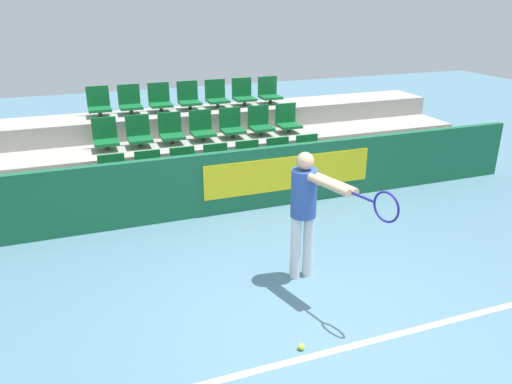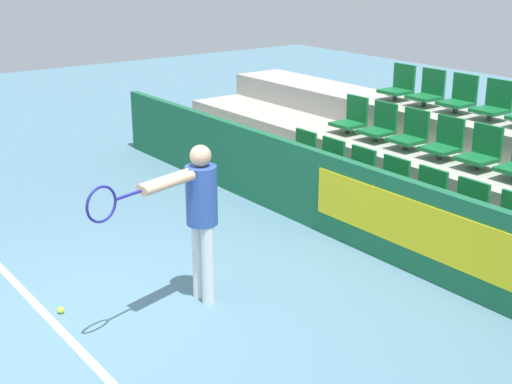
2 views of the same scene
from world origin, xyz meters
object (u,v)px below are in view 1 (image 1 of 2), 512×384
Objects in this scene: stadium_chair_4 at (249,160)px; stadium_chair_19 at (243,94)px; stadium_chair_15 at (130,102)px; stadium_chair_12 at (260,123)px; stadium_chair_8 at (139,134)px; stadium_chair_20 at (269,92)px; stadium_chair_2 at (184,167)px; stadium_chair_13 at (288,121)px; stadium_chair_16 at (160,100)px; stadium_chair_10 at (202,128)px; stadium_chair_18 at (217,96)px; stadium_chair_1 at (150,171)px; stadium_chair_0 at (113,175)px; stadium_chair_14 at (99,104)px; stadium_chair_9 at (171,131)px; stadium_chair_6 at (309,153)px; stadium_chair_17 at (189,98)px; tennis_ball at (301,347)px; stadium_chair_7 at (105,137)px; tennis_player at (308,205)px; stadium_chair_5 at (280,156)px; stadium_chair_3 at (217,163)px; stadium_chair_11 at (232,125)px.

stadium_chair_4 is 1.00× the size of stadium_chair_19.
stadium_chair_12 is at bearing -23.30° from stadium_chair_15.
stadium_chair_8 is 1.00× the size of stadium_chair_20.
stadium_chair_2 is 2.03m from stadium_chair_12.
stadium_chair_16 is (-2.30, 0.99, 0.38)m from stadium_chair_13.
stadium_chair_18 reaches higher than stadium_chair_10.
stadium_chair_1 is 1.00× the size of stadium_chair_4.
stadium_chair_1 and stadium_chair_4 have the same top height.
stadium_chair_0 is 1.00× the size of stadium_chair_1.
stadium_chair_19 reaches higher than stadium_chair_4.
stadium_chair_13 is 1.00× the size of stadium_chair_14.
stadium_chair_9 reaches higher than stadium_chair_2.
stadium_chair_1 is 2.20m from stadium_chair_14.
stadium_chair_16 is at bearing 73.82° from stadium_chair_1.
stadium_chair_16 is at bearing 139.26° from stadium_chair_6.
stadium_chair_17 is (0.58, 0.00, 0.00)m from stadium_chair_16.
stadium_chair_16 is 8.25× the size of tennis_ball.
stadium_chair_10 is 1.00× the size of stadium_chair_16.
stadium_chair_15 is at bearing 59.87° from stadium_chair_7.
stadium_chair_12 reaches higher than stadium_chair_4.
stadium_chair_12 is at bearing 62.16° from tennis_player.
stadium_chair_12 is 1.00× the size of stadium_chair_20.
stadium_chair_16 reaches higher than stadium_chair_10.
tennis_player is (-0.90, -2.98, 0.39)m from stadium_chair_5.
stadium_chair_14 is at bearing 180.00° from stadium_chair_17.
stadium_chair_0 is at bearing -120.13° from stadium_chair_8.
stadium_chair_4 is at bearing -59.87° from stadium_chair_16.
stadium_chair_10 is (0.00, 0.99, 0.38)m from stadium_chair_3.
stadium_chair_17 is at bearing 106.18° from stadium_chair_4.
tennis_player is at bearing -106.55° from stadium_chair_20.
stadium_chair_6 is 8.25× the size of tennis_ball.
stadium_chair_11 is 0.58m from stadium_chair_12.
stadium_chair_20 is at bearing 0.00° from stadium_chair_17.
stadium_chair_10 is at bearing -40.74° from stadium_chair_15.
stadium_chair_3 is at bearing -150.13° from stadium_chair_13.
stadium_chair_8 is 1.15m from stadium_chair_10.
stadium_chair_8 is (-0.58, 0.99, 0.38)m from stadium_chair_2.
stadium_chair_10 is at bearing -90.00° from stadium_chair_17.
stadium_chair_6 is 1.57m from stadium_chair_11.
stadium_chair_8 is (0.58, 0.99, 0.38)m from stadium_chair_0.
stadium_chair_14 is at bearing 139.26° from stadium_chair_4.
tennis_player is at bearing -78.20° from stadium_chair_9.
stadium_chair_18 is (0.00, 1.99, 0.76)m from stadium_chair_4.
stadium_chair_1 is 2.54m from stadium_chair_12.
stadium_chair_8 is at bearing 120.13° from stadium_chair_2.
stadium_chair_1 is at bearing -120.13° from stadium_chair_17.
stadium_chair_2 is 1.00× the size of stadium_chair_12.
stadium_chair_11 reaches higher than tennis_ball.
stadium_chair_0 is at bearing -156.70° from stadium_chair_11.
stadium_chair_1 is 1.06m from stadium_chair_8.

